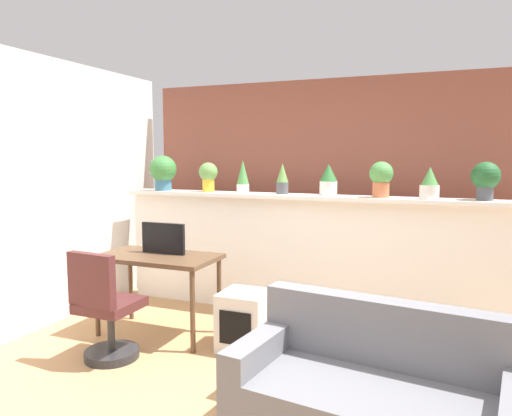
# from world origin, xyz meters

# --- Properties ---
(ground_plane) EXTENTS (12.00, 12.00, 0.00)m
(ground_plane) POSITION_xyz_m (0.00, 0.00, 0.00)
(ground_plane) COLOR tan
(divider_wall) EXTENTS (4.14, 0.16, 1.22)m
(divider_wall) POSITION_xyz_m (0.00, 2.00, 0.61)
(divider_wall) COLOR white
(divider_wall) RESTS_ON ground
(plant_shelf) EXTENTS (4.14, 0.33, 0.04)m
(plant_shelf) POSITION_xyz_m (0.00, 1.96, 1.24)
(plant_shelf) COLOR white
(plant_shelf) RESTS_ON divider_wall
(brick_wall_behind) EXTENTS (4.14, 0.10, 2.50)m
(brick_wall_behind) POSITION_xyz_m (0.00, 2.60, 1.25)
(brick_wall_behind) COLOR brown
(brick_wall_behind) RESTS_ON ground
(side_wall_left) EXTENTS (0.12, 4.40, 2.60)m
(side_wall_left) POSITION_xyz_m (-2.32, 0.40, 1.30)
(side_wall_left) COLOR white
(side_wall_left) RESTS_ON ground
(potted_plant_0) EXTENTS (0.31, 0.31, 0.40)m
(potted_plant_0) POSITION_xyz_m (-1.70, 1.95, 1.48)
(potted_plant_0) COLOR #386B84
(potted_plant_0) RESTS_ON plant_shelf
(potted_plant_1) EXTENTS (0.21, 0.21, 0.32)m
(potted_plant_1) POSITION_xyz_m (-1.12, 1.97, 1.45)
(potted_plant_1) COLOR gold
(potted_plant_1) RESTS_ON plant_shelf
(potted_plant_2) EXTENTS (0.13, 0.13, 0.35)m
(potted_plant_2) POSITION_xyz_m (-0.72, 1.99, 1.43)
(potted_plant_2) COLOR silver
(potted_plant_2) RESTS_ON plant_shelf
(potted_plant_3) EXTENTS (0.12, 0.12, 0.32)m
(potted_plant_3) POSITION_xyz_m (-0.27, 1.98, 1.42)
(potted_plant_3) COLOR #4C4C51
(potted_plant_3) RESTS_ON plant_shelf
(potted_plant_4) EXTENTS (0.18, 0.18, 0.31)m
(potted_plant_4) POSITION_xyz_m (0.21, 2.00, 1.42)
(potted_plant_4) COLOR silver
(potted_plant_4) RESTS_ON plant_shelf
(potted_plant_5) EXTENTS (0.22, 0.22, 0.34)m
(potted_plant_5) POSITION_xyz_m (0.73, 1.95, 1.45)
(potted_plant_5) COLOR #C66B42
(potted_plant_5) RESTS_ON plant_shelf
(potted_plant_6) EXTENTS (0.17, 0.17, 0.30)m
(potted_plant_6) POSITION_xyz_m (1.17, 1.93, 1.40)
(potted_plant_6) COLOR silver
(potted_plant_6) RESTS_ON plant_shelf
(potted_plant_7) EXTENTS (0.25, 0.25, 0.34)m
(potted_plant_7) POSITION_xyz_m (1.63, 1.99, 1.46)
(potted_plant_7) COLOR #4C4C51
(potted_plant_7) RESTS_ON plant_shelf
(desk) EXTENTS (1.10, 0.60, 0.75)m
(desk) POSITION_xyz_m (-1.12, 0.95, 0.67)
(desk) COLOR brown
(desk) RESTS_ON ground
(tv_monitor) EXTENTS (0.44, 0.04, 0.29)m
(tv_monitor) POSITION_xyz_m (-1.11, 1.03, 0.89)
(tv_monitor) COLOR black
(tv_monitor) RESTS_ON desk
(office_chair) EXTENTS (0.46, 0.46, 0.91)m
(office_chair) POSITION_xyz_m (-1.19, 0.30, 0.39)
(office_chair) COLOR #262628
(office_chair) RESTS_ON ground
(side_cube_shelf) EXTENTS (0.40, 0.41, 0.50)m
(side_cube_shelf) POSITION_xyz_m (-0.25, 0.93, 0.25)
(side_cube_shelf) COLOR silver
(side_cube_shelf) RESTS_ON ground
(couch) EXTENTS (1.65, 0.96, 0.80)m
(couch) POSITION_xyz_m (0.99, -0.09, 0.28)
(couch) COLOR slate
(couch) RESTS_ON ground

